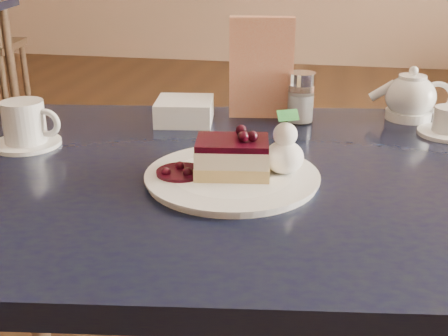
% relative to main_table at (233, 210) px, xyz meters
% --- Properties ---
extents(main_table, '(1.29, 0.96, 0.74)m').
position_rel_main_table_xyz_m(main_table, '(0.00, 0.00, 0.00)').
color(main_table, black).
rests_on(main_table, ground).
extents(dessert_plate, '(0.28, 0.28, 0.01)m').
position_rel_main_table_xyz_m(dessert_plate, '(0.01, -0.05, 0.08)').
color(dessert_plate, white).
rests_on(dessert_plate, main_table).
extents(cheesecake_slice, '(0.13, 0.10, 0.06)m').
position_rel_main_table_xyz_m(cheesecake_slice, '(0.01, -0.05, 0.12)').
color(cheesecake_slice, '#EED578').
rests_on(cheesecake_slice, dessert_plate).
extents(whipped_cream, '(0.06, 0.06, 0.06)m').
position_rel_main_table_xyz_m(whipped_cream, '(0.09, -0.03, 0.12)').
color(whipped_cream, white).
rests_on(whipped_cream, dessert_plate).
extents(berry_sauce, '(0.08, 0.08, 0.01)m').
position_rel_main_table_xyz_m(berry_sauce, '(-0.08, -0.07, 0.09)').
color(berry_sauce, black).
rests_on(berry_sauce, dessert_plate).
extents(coffee_set, '(0.14, 0.13, 0.09)m').
position_rel_main_table_xyz_m(coffee_set, '(-0.41, 0.05, 0.12)').
color(coffee_set, white).
rests_on(coffee_set, main_table).
extents(tea_set, '(0.23, 0.22, 0.10)m').
position_rel_main_table_xyz_m(tea_set, '(0.34, 0.35, 0.12)').
color(tea_set, white).
rests_on(tea_set, main_table).
extents(menu_card, '(0.14, 0.05, 0.22)m').
position_rel_main_table_xyz_m(menu_card, '(0.00, 0.33, 0.19)').
color(menu_card, beige).
rests_on(menu_card, main_table).
extents(sugar_shaker, '(0.06, 0.06, 0.11)m').
position_rel_main_table_xyz_m(sugar_shaker, '(0.09, 0.30, 0.13)').
color(sugar_shaker, white).
rests_on(sugar_shaker, main_table).
extents(napkin_stack, '(0.14, 0.14, 0.05)m').
position_rel_main_table_xyz_m(napkin_stack, '(-0.15, 0.25, 0.10)').
color(napkin_stack, white).
rests_on(napkin_stack, main_table).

